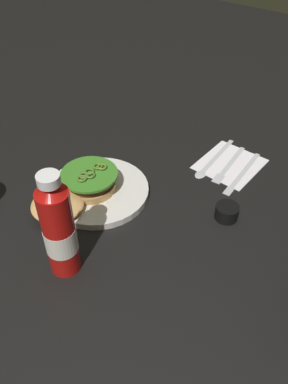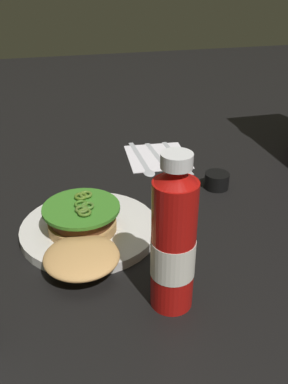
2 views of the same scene
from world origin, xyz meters
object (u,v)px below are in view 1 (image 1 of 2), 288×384
Objects in this scene: dinner_plate at (98,191)px; spoon_utensil at (211,162)px; condiment_cup at (227,212)px; napkin at (230,164)px; ketchup_bottle at (59,230)px; butter_knife at (241,175)px; fork_utensil at (227,166)px; burger_sandwich at (78,189)px.

dinner_plate reaches higher than spoon_utensil.
napkin is at bearing -156.22° from condiment_cup.
napkin is (-0.18, -0.08, -0.02)m from condiment_cup.
ketchup_bottle reaches higher than dinner_plate.
condiment_cup is 0.26× the size of butter_knife.
ketchup_bottle is 4.45× the size of condiment_cup.
condiment_cup reaches higher than spoon_utensil.
fork_utensil is 0.04m from butter_knife.
condiment_cup is 0.16m from butter_knife.
fork_utensil is (-0.47, 0.11, -0.10)m from ketchup_bottle.
ketchup_bottle reaches higher than spoon_utensil.
butter_knife is (-0.30, 0.26, -0.03)m from burger_sandwich.
butter_knife is at bearing 57.03° from napkin.
condiment_cup is 0.18m from fork_utensil.
burger_sandwich is (0.04, -0.02, 0.03)m from dinner_plate.
dinner_plate is at bearing -155.74° from ketchup_bottle.
napkin is at bearing 144.57° from dinner_plate.
ketchup_bottle is (0.16, 0.11, 0.07)m from burger_sandwich.
ketchup_bottle is 1.31× the size of fork_utensil.
burger_sandwich is at bearing -33.67° from napkin.
dinner_plate is 1.10× the size of burger_sandwich.
burger_sandwich is 1.37× the size of napkin.
condiment_cup reaches higher than fork_utensil.
fork_utensil reaches higher than napkin.
butter_knife reaches higher than napkin.
napkin is 0.79× the size of spoon_utensil.
spoon_utensil is (-0.15, -0.12, -0.01)m from condiment_cup.
burger_sandwich is 0.34m from condiment_cup.
burger_sandwich is at bearing -41.09° from butter_knife.
dinner_plate is at bearing -43.77° from butter_knife.
ketchup_bottle is at bearing -32.40° from condiment_cup.
burger_sandwich reaches higher than condiment_cup.
fork_utensil is at bearing 101.90° from spoon_utensil.
butter_knife is at bearing 136.23° from dinner_plate.
fork_utensil is (-0.27, 0.20, -0.00)m from dinner_plate.
condiment_cup is 0.20m from spoon_utensil.
ketchup_bottle is 1.17× the size of butter_knife.
burger_sandwich reaches higher than napkin.
spoon_utensil reaches higher than napkin.
burger_sandwich reaches higher than dinner_plate.
butter_knife is (0.01, 0.04, 0.00)m from fork_utensil.
butter_knife is at bearing -166.67° from condiment_cup.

